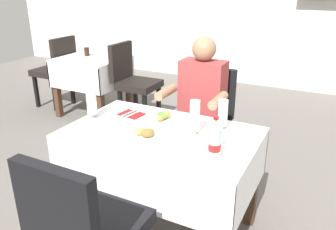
# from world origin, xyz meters

# --- Properties ---
(ground_plane) EXTENTS (11.00, 11.00, 0.00)m
(ground_plane) POSITION_xyz_m (0.00, 0.00, 0.00)
(ground_plane) COLOR #66605B
(main_dining_table) EXTENTS (1.23, 0.77, 0.75)m
(main_dining_table) POSITION_xyz_m (-0.02, 0.05, 0.58)
(main_dining_table) COLOR white
(main_dining_table) RESTS_ON ground
(chair_far_diner_seat) EXTENTS (0.44, 0.50, 0.97)m
(chair_far_diner_seat) POSITION_xyz_m (-0.02, 0.82, 0.55)
(chair_far_diner_seat) COLOR black
(chair_far_diner_seat) RESTS_ON ground
(chair_near_camera_side) EXTENTS (0.44, 0.50, 0.97)m
(chair_near_camera_side) POSITION_xyz_m (-0.02, -0.73, 0.55)
(chair_near_camera_side) COLOR black
(chair_near_camera_side) RESTS_ON ground
(seated_diner_far) EXTENTS (0.50, 0.46, 1.26)m
(seated_diner_far) POSITION_xyz_m (-0.03, 0.71, 0.71)
(seated_diner_far) COLOR #282D42
(seated_diner_far) RESTS_ON ground
(plate_near_camera) EXTENTS (0.22, 0.22, 0.07)m
(plate_near_camera) POSITION_xyz_m (-0.08, -0.08, 0.77)
(plate_near_camera) COLOR white
(plate_near_camera) RESTS_ON main_dining_table
(plate_far_diner) EXTENTS (0.24, 0.24, 0.07)m
(plate_far_diner) POSITION_xyz_m (-0.10, 0.20, 0.77)
(plate_far_diner) COLOR white
(plate_far_diner) RESTS_ON main_dining_table
(beer_glass_left) EXTENTS (0.07, 0.07, 0.22)m
(beer_glass_left) POSITION_xyz_m (-0.56, 0.03, 0.86)
(beer_glass_left) COLOR white
(beer_glass_left) RESTS_ON main_dining_table
(beer_glass_middle) EXTENTS (0.07, 0.07, 0.23)m
(beer_glass_middle) POSITION_xyz_m (0.19, 0.10, 0.87)
(beer_glass_middle) COLOR white
(beer_glass_middle) RESTS_ON main_dining_table
(beer_glass_right) EXTENTS (0.07, 0.07, 0.21)m
(beer_glass_right) POSITION_xyz_m (0.32, 0.25, 0.85)
(beer_glass_right) COLOR white
(beer_glass_right) RESTS_ON main_dining_table
(cola_bottle_primary) EXTENTS (0.07, 0.07, 0.26)m
(cola_bottle_primary) POSITION_xyz_m (0.41, -0.16, 0.86)
(cola_bottle_primary) COLOR silver
(cola_bottle_primary) RESTS_ON main_dining_table
(napkin_cutlery_set) EXTENTS (0.19, 0.20, 0.01)m
(napkin_cutlery_set) POSITION_xyz_m (-0.36, 0.21, 0.76)
(napkin_cutlery_set) COLOR maroon
(napkin_cutlery_set) RESTS_ON main_dining_table
(background_dining_table) EXTENTS (0.80, 0.73, 0.75)m
(background_dining_table) POSITION_xyz_m (-1.87, 1.63, 0.55)
(background_dining_table) COLOR white
(background_dining_table) RESTS_ON ground
(background_chair_left) EXTENTS (0.50, 0.44, 0.97)m
(background_chair_left) POSITION_xyz_m (-2.48, 1.63, 0.55)
(background_chair_left) COLOR black
(background_chair_left) RESTS_ON ground
(background_chair_right) EXTENTS (0.50, 0.44, 0.97)m
(background_chair_right) POSITION_xyz_m (-1.26, 1.63, 0.55)
(background_chair_right) COLOR black
(background_chair_right) RESTS_ON ground
(background_table_tumbler) EXTENTS (0.06, 0.06, 0.11)m
(background_table_tumbler) POSITION_xyz_m (-1.99, 1.69, 0.81)
(background_table_tumbler) COLOR black
(background_table_tumbler) RESTS_ON background_dining_table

